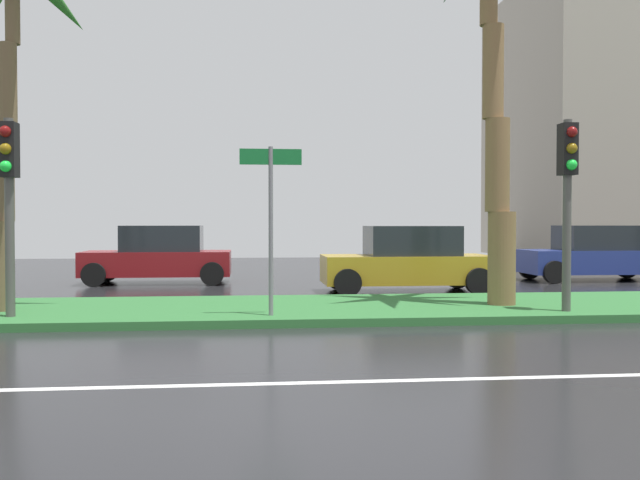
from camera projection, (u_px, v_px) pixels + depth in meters
name	position (u px, v px, depth m)	size (l,w,h in m)	color
ground_plane	(281.00, 309.00, 14.66)	(90.00, 42.00, 0.10)	black
near_lane_divider_stripe	(311.00, 383.00, 7.70)	(81.00, 0.14, 0.01)	white
median_strip	(284.00, 309.00, 13.66)	(85.50, 4.00, 0.15)	#2D6B33
palm_tree_mid_left	(12.00, 1.00, 12.97)	(4.15, 3.75, 7.26)	brown
traffic_signal_median_left	(9.00, 180.00, 11.99)	(0.28, 0.43, 3.48)	#4C4C47
traffic_signal_median_right	(568.00, 179.00, 12.74)	(0.28, 0.43, 3.57)	#4C4C47
street_name_sign	(271.00, 207.00, 12.18)	(1.10, 0.08, 3.00)	slate
car_in_traffic_second	(159.00, 256.00, 20.36)	(4.30, 2.02, 1.72)	maroon
car_in_traffic_third	(407.00, 260.00, 17.79)	(4.30, 2.02, 1.72)	#B28C1E
car_in_traffic_fourth	(594.00, 254.00, 21.35)	(4.30, 2.02, 1.72)	navy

